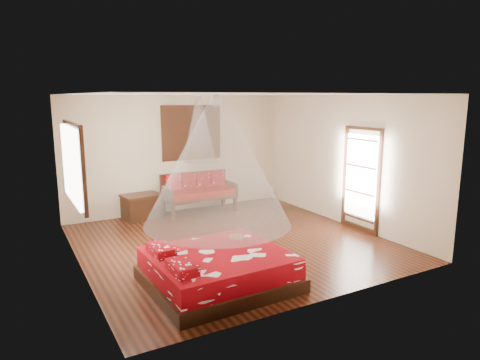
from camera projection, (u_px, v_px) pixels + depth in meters
name	position (u px, v px, depth m)	size (l,w,h in m)	color
room	(231.00, 171.00, 7.98)	(5.54, 5.54, 2.84)	black
bed	(217.00, 269.00, 6.31)	(2.06, 1.88, 0.63)	black
daybed	(198.00, 191.00, 10.36)	(1.73, 0.77, 0.94)	black
storage_chest	(141.00, 206.00, 9.80)	(0.91, 0.71, 0.57)	black
shutter_panel	(192.00, 133.00, 10.39)	(1.52, 0.06, 1.32)	black
window_left	(75.00, 164.00, 6.81)	(0.10, 1.74, 1.34)	black
glazed_door	(361.00, 180.00, 8.83)	(0.08, 1.02, 2.16)	black
wine_tray	(236.00, 234.00, 6.95)	(0.26, 0.26, 0.21)	brown
mosquito_net_main	(217.00, 162.00, 6.02)	(2.12, 2.12, 1.80)	silver
mosquito_net_daybed	(199.00, 130.00, 9.97)	(0.80, 0.80, 1.50)	silver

